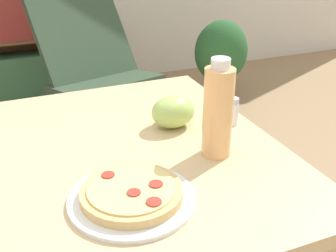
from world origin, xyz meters
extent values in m
cube|color=#D1B27F|center=(0.13, 0.00, 0.75)|extent=(1.36, 0.90, 0.03)
cylinder|color=#D1B27F|center=(0.75, 0.39, 0.37)|extent=(0.06, 0.06, 0.73)
cylinder|color=white|center=(0.38, -0.21, 0.77)|extent=(0.26, 0.26, 0.01)
cylinder|color=#DBB26B|center=(0.38, -0.21, 0.79)|extent=(0.21, 0.21, 0.02)
cylinder|color=#EACC7A|center=(0.38, -0.21, 0.80)|extent=(0.18, 0.18, 0.00)
cylinder|color=#A83328|center=(0.37, -0.23, 0.80)|extent=(0.03, 0.03, 0.00)
cylinder|color=#A83328|center=(0.40, -0.27, 0.80)|extent=(0.03, 0.03, 0.00)
cylinder|color=#A83328|center=(0.43, -0.22, 0.80)|extent=(0.03, 0.03, 0.00)
cylinder|color=#A83328|center=(0.34, -0.15, 0.80)|extent=(0.03, 0.03, 0.00)
ellipsoid|color=#A8CC66|center=(0.59, 0.08, 0.81)|extent=(0.12, 0.10, 0.09)
sphere|color=#A8CC66|center=(0.60, 0.13, 0.82)|extent=(0.02, 0.02, 0.02)
sphere|color=#A8CC66|center=(0.60, 0.06, 0.79)|extent=(0.02, 0.02, 0.02)
sphere|color=#A8CC66|center=(0.64, 0.10, 0.78)|extent=(0.02, 0.02, 0.02)
sphere|color=#A8CC66|center=(0.61, 0.06, 0.82)|extent=(0.03, 0.03, 0.03)
sphere|color=#A8CC66|center=(0.63, 0.08, 0.82)|extent=(0.03, 0.03, 0.03)
sphere|color=#A8CC66|center=(0.58, 0.04, 0.81)|extent=(0.02, 0.02, 0.02)
cylinder|color=#EFB270|center=(0.63, -0.10, 0.88)|extent=(0.07, 0.07, 0.22)
cylinder|color=white|center=(0.63, -0.10, 1.00)|extent=(0.04, 0.04, 0.02)
cylinder|color=white|center=(0.75, 0.03, 0.80)|extent=(0.03, 0.03, 0.06)
cylinder|color=#B7B7BC|center=(0.75, 0.03, 0.84)|extent=(0.03, 0.03, 0.02)
cube|color=slate|center=(0.76, 1.64, 0.05)|extent=(0.67, 0.67, 0.10)
cube|color=#334733|center=(0.76, 1.56, 0.36)|extent=(0.71, 0.63, 0.14)
cube|color=#334733|center=(0.70, 1.86, 0.60)|extent=(0.68, 0.54, 0.55)
cube|color=brown|center=(0.66, 2.46, 0.70)|extent=(0.04, 0.28, 1.39)
cube|color=brown|center=(0.26, 2.59, 0.70)|extent=(0.85, 0.01, 1.39)
cube|color=brown|center=(0.26, 2.46, 0.02)|extent=(0.78, 0.27, 0.02)
cube|color=#3D704C|center=(0.26, 2.44, 0.19)|extent=(0.66, 0.20, 0.33)
cube|color=brown|center=(0.26, 2.46, 0.47)|extent=(0.78, 0.27, 0.02)
cube|color=#99332D|center=(0.26, 2.44, 0.64)|extent=(0.66, 0.20, 0.33)
cylinder|color=#70665B|center=(1.73, 1.80, 0.12)|extent=(0.25, 0.25, 0.23)
ellipsoid|color=#285B2D|center=(1.73, 1.80, 0.40)|extent=(0.41, 0.35, 0.47)
camera|label=1|loc=(0.17, -0.89, 1.29)|focal=45.00mm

